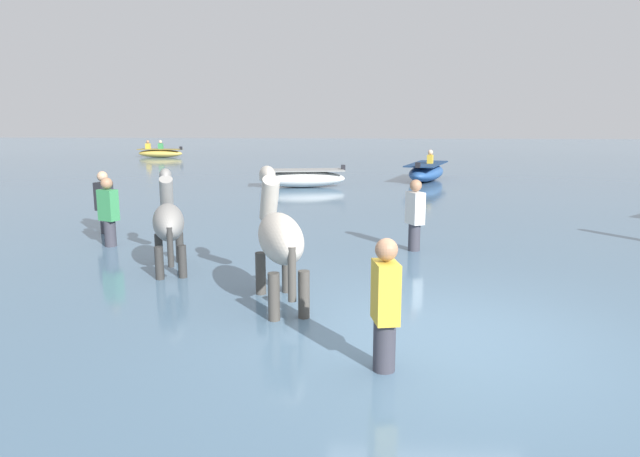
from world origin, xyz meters
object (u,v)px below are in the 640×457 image
at_px(person_onlooker_left, 105,210).
at_px(horse_lead_pinto, 279,241).
at_px(boat_distant_west, 160,153).
at_px(person_wading_close, 385,323).
at_px(horse_trailing_grey, 168,224).
at_px(person_spectator_far, 109,221).
at_px(boat_near_port, 426,172).
at_px(person_onlooker_right, 415,225).
at_px(boat_near_starboard, 302,178).

bearing_deg(person_onlooker_left, horse_lead_pinto, -45.28).
relative_size(boat_distant_west, person_wading_close, 1.57).
xyz_separation_m(horse_trailing_grey, person_spectator_far, (-1.54, 1.42, -0.23)).
xyz_separation_m(horse_trailing_grey, boat_near_port, (5.19, 12.36, -0.37)).
bearing_deg(boat_distant_west, person_onlooker_right, -61.26).
xyz_separation_m(person_onlooker_left, person_onlooker_right, (5.86, -1.09, 0.00)).
bearing_deg(horse_lead_pinto, boat_near_port, 76.40).
relative_size(horse_lead_pinto, horse_trailing_grey, 1.09).
distance_m(person_onlooker_left, person_spectator_far, 1.26).
bearing_deg(boat_distant_west, horse_lead_pinto, -67.79).
height_order(horse_trailing_grey, person_spectator_far, horse_trailing_grey).
height_order(boat_near_starboard, person_wading_close, person_wading_close).
height_order(boat_distant_west, person_spectator_far, person_spectator_far).
height_order(boat_distant_west, boat_near_starboard, boat_distant_west).
relative_size(boat_distant_west, person_spectator_far, 1.57).
height_order(boat_distant_west, boat_near_port, boat_near_port).
height_order(boat_near_starboard, person_onlooker_right, person_onlooker_right).
relative_size(horse_lead_pinto, person_spectator_far, 1.24).
bearing_deg(person_spectator_far, person_wading_close, -45.78).
relative_size(person_spectator_far, person_onlooker_right, 1.00).
height_order(horse_trailing_grey, person_onlooker_right, horse_trailing_grey).
bearing_deg(boat_distant_west, person_wading_close, -66.97).
height_order(boat_near_starboard, person_spectator_far, person_spectator_far).
relative_size(horse_trailing_grey, person_spectator_far, 1.14).
xyz_separation_m(horse_lead_pinto, boat_near_port, (3.35, 13.83, -0.47)).
distance_m(horse_lead_pinto, person_onlooker_left, 5.65).
distance_m(boat_near_starboard, person_onlooker_left, 8.27).
bearing_deg(boat_distant_west, boat_near_port, -39.40).
relative_size(boat_near_port, person_onlooker_left, 1.98).
height_order(person_wading_close, person_spectator_far, same).
relative_size(horse_trailing_grey, person_onlooker_right, 1.14).
bearing_deg(person_onlooker_left, person_wading_close, -48.45).
relative_size(boat_distant_west, person_onlooker_left, 1.57).
bearing_deg(boat_near_port, horse_lead_pinto, -103.60).
xyz_separation_m(boat_distant_west, boat_near_starboard, (9.32, -13.27, 0.03)).
relative_size(person_wading_close, person_onlooker_left, 1.00).
xyz_separation_m(boat_distant_west, person_spectator_far, (6.80, -22.05, 0.20)).
bearing_deg(person_onlooker_left, person_onlooker_right, -10.50).
distance_m(boat_near_starboard, person_spectator_far, 9.14).
distance_m(boat_distant_west, boat_near_port, 17.51).
distance_m(boat_near_starboard, person_onlooker_right, 9.18).
bearing_deg(horse_lead_pinto, boat_near_starboard, 94.26).
relative_size(horse_trailing_grey, boat_near_starboard, 0.64).
bearing_deg(horse_trailing_grey, person_wading_close, -47.23).
bearing_deg(boat_near_starboard, person_onlooker_left, -111.99).
bearing_deg(boat_near_starboard, horse_trailing_grey, -95.48).
xyz_separation_m(person_spectator_far, person_onlooker_right, (5.28, 0.03, 0.00)).
bearing_deg(boat_distant_west, person_onlooker_left, -73.45).
bearing_deg(person_wading_close, boat_near_port, 82.14).
height_order(horse_trailing_grey, boat_near_port, horse_trailing_grey).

